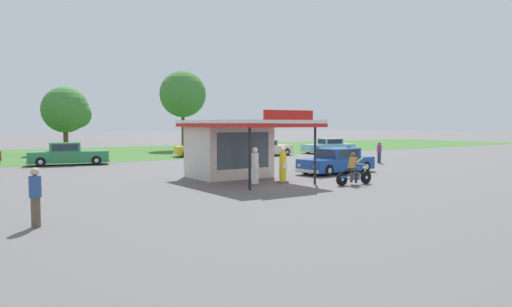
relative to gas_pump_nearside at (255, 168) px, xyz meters
name	(u,v)px	position (x,y,z in m)	size (l,w,h in m)	color
ground_plane	(282,185)	(1.24, -0.49, -0.84)	(300.00, 300.00, 0.00)	#5B5959
grass_verge_strip	(100,153)	(1.24, 29.51, -0.83)	(120.00, 24.00, 0.01)	#3D6B2D
service_station_kiosk	(233,144)	(0.84, 3.37, 1.02)	(4.74, 7.18, 3.60)	beige
gas_pump_nearside	(255,168)	(0.00, 0.00, 0.00)	(0.44, 0.44, 1.84)	slate
gas_pump_offside	(283,166)	(1.68, 0.00, 0.01)	(0.44, 0.44, 1.86)	slate
motorcycle_with_rider	(354,171)	(4.12, -2.46, -0.19)	(2.23, 0.70, 1.58)	black
featured_classic_sedan	(337,162)	(7.38, 2.13, -0.15)	(5.51, 2.47, 1.49)	#19479E
parked_car_back_row_left	(266,148)	(12.77, 17.04, -0.16)	(5.37, 2.48, 1.48)	beige
parked_car_second_row_spare	(329,146)	(20.39, 16.97, -0.18)	(5.73, 2.69, 1.46)	#7AC6D1
parked_car_back_row_centre	(200,149)	(7.36, 19.72, -0.13)	(5.12, 2.85, 1.55)	gold
parked_car_back_row_centre_left	(68,155)	(-4.65, 17.09, -0.13)	(5.78, 2.82, 1.60)	#2D844C
bystander_chatting_near_pumps	(224,155)	(3.86, 9.46, 0.01)	(0.34, 0.34, 1.62)	brown
bystander_strolling_foreground	(379,152)	(15.14, 5.72, 0.00)	(0.35, 0.35, 1.58)	#2D3351
bystander_admiring_sedan	(203,152)	(4.08, 13.04, 0.02)	(0.34, 0.34, 1.64)	brown
bystander_leaning_by_kiosk	(35,196)	(-10.46, -4.20, 0.08)	(0.34, 0.34, 1.73)	brown
tree_oak_far_right	(183,94)	(11.04, 30.88, 5.42)	(5.21, 5.21, 8.88)	brown
tree_oak_far_left	(67,111)	(-1.62, 30.13, 3.37)	(4.58, 4.47, 6.54)	brown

